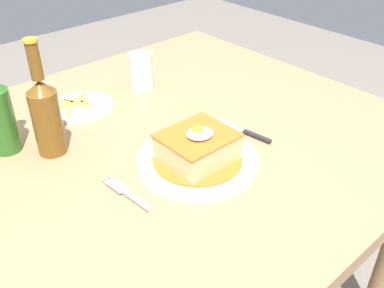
{
  "coord_description": "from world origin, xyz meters",
  "views": [
    {
      "loc": [
        -0.52,
        -0.7,
        1.31
      ],
      "look_at": [
        0.0,
        -0.12,
        0.79
      ],
      "focal_mm": 40.39,
      "sensor_mm": 36.0,
      "label": 1
    }
  ],
  "objects_px": {
    "main_plate": "(198,160)",
    "beer_bottle_amber": "(46,113)",
    "knife": "(249,133)",
    "drinking_glass": "(141,74)",
    "fork": "(130,195)",
    "side_plate_fries": "(81,106)"
  },
  "relations": [
    {
      "from": "knife",
      "to": "side_plate_fries",
      "type": "xyz_separation_m",
      "value": [
        -0.23,
        0.39,
        -0.0
      ]
    },
    {
      "from": "fork",
      "to": "drinking_glass",
      "type": "xyz_separation_m",
      "value": [
        0.31,
        0.38,
        0.04
      ]
    },
    {
      "from": "knife",
      "to": "beer_bottle_amber",
      "type": "bearing_deg",
      "value": 146.78
    },
    {
      "from": "knife",
      "to": "side_plate_fries",
      "type": "distance_m",
      "value": 0.46
    },
    {
      "from": "fork",
      "to": "beer_bottle_amber",
      "type": "bearing_deg",
      "value": 98.24
    },
    {
      "from": "knife",
      "to": "drinking_glass",
      "type": "relative_size",
      "value": 1.58
    },
    {
      "from": "beer_bottle_amber",
      "to": "side_plate_fries",
      "type": "height_order",
      "value": "beer_bottle_amber"
    },
    {
      "from": "main_plate",
      "to": "knife",
      "type": "xyz_separation_m",
      "value": [
        0.17,
        0.0,
        -0.0
      ]
    },
    {
      "from": "knife",
      "to": "fork",
      "type": "bearing_deg",
      "value": -179.93
    },
    {
      "from": "main_plate",
      "to": "beer_bottle_amber",
      "type": "distance_m",
      "value": 0.35
    },
    {
      "from": "main_plate",
      "to": "beer_bottle_amber",
      "type": "bearing_deg",
      "value": 130.2
    },
    {
      "from": "side_plate_fries",
      "to": "main_plate",
      "type": "bearing_deg",
      "value": -80.76
    },
    {
      "from": "beer_bottle_amber",
      "to": "side_plate_fries",
      "type": "relative_size",
      "value": 1.56
    },
    {
      "from": "beer_bottle_amber",
      "to": "drinking_glass",
      "type": "relative_size",
      "value": 2.53
    },
    {
      "from": "fork",
      "to": "beer_bottle_amber",
      "type": "height_order",
      "value": "beer_bottle_amber"
    },
    {
      "from": "main_plate",
      "to": "knife",
      "type": "distance_m",
      "value": 0.17
    },
    {
      "from": "main_plate",
      "to": "knife",
      "type": "relative_size",
      "value": 1.62
    },
    {
      "from": "drinking_glass",
      "to": "fork",
      "type": "bearing_deg",
      "value": -129.12
    },
    {
      "from": "beer_bottle_amber",
      "to": "drinking_glass",
      "type": "bearing_deg",
      "value": 20.53
    },
    {
      "from": "fork",
      "to": "side_plate_fries",
      "type": "bearing_deg",
      "value": 73.72
    },
    {
      "from": "fork",
      "to": "knife",
      "type": "relative_size",
      "value": 0.86
    },
    {
      "from": "knife",
      "to": "main_plate",
      "type": "bearing_deg",
      "value": -179.01
    }
  ]
}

